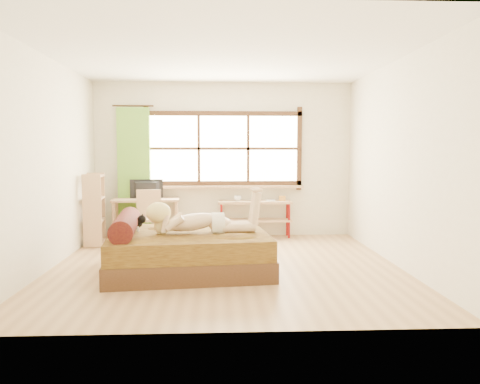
{
  "coord_description": "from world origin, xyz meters",
  "views": [
    {
      "loc": [
        -0.09,
        -6.02,
        1.5
      ],
      "look_at": [
        0.2,
        0.2,
        0.96
      ],
      "focal_mm": 35.0,
      "sensor_mm": 36.0,
      "label": 1
    }
  ],
  "objects_px": {
    "pipe_shelf": "(256,211)",
    "bookshelf": "(94,209)",
    "woman": "(200,209)",
    "desk": "(146,204)",
    "chair": "(148,214)",
    "kitten": "(132,222)",
    "bed": "(185,250)"
  },
  "relations": [
    {
      "from": "pipe_shelf",
      "to": "bookshelf",
      "type": "height_order",
      "value": "bookshelf"
    },
    {
      "from": "woman",
      "to": "bookshelf",
      "type": "relative_size",
      "value": 1.2
    },
    {
      "from": "desk",
      "to": "chair",
      "type": "bearing_deg",
      "value": -80.35
    },
    {
      "from": "pipe_shelf",
      "to": "chair",
      "type": "bearing_deg",
      "value": -163.91
    },
    {
      "from": "woman",
      "to": "chair",
      "type": "xyz_separation_m",
      "value": [
        -0.91,
        1.84,
        -0.3
      ]
    },
    {
      "from": "chair",
      "to": "pipe_shelf",
      "type": "distance_m",
      "value": 1.85
    },
    {
      "from": "chair",
      "to": "woman",
      "type": "bearing_deg",
      "value": -68.15
    },
    {
      "from": "chair",
      "to": "bookshelf",
      "type": "xyz_separation_m",
      "value": [
        -0.85,
        -0.08,
        0.09
      ]
    },
    {
      "from": "chair",
      "to": "pipe_shelf",
      "type": "xyz_separation_m",
      "value": [
        1.79,
        0.49,
        -0.02
      ]
    },
    {
      "from": "bookshelf",
      "to": "woman",
      "type": "bearing_deg",
      "value": -51.23
    },
    {
      "from": "bookshelf",
      "to": "kitten",
      "type": "bearing_deg",
      "value": -67.29
    },
    {
      "from": "bed",
      "to": "pipe_shelf",
      "type": "relative_size",
      "value": 1.65
    },
    {
      "from": "bed",
      "to": "kitten",
      "type": "distance_m",
      "value": 0.76
    },
    {
      "from": "desk",
      "to": "chair",
      "type": "relative_size",
      "value": 1.32
    },
    {
      "from": "desk",
      "to": "pipe_shelf",
      "type": "bearing_deg",
      "value": -0.91
    },
    {
      "from": "kitten",
      "to": "desk",
      "type": "distance_m",
      "value": 2.06
    },
    {
      "from": "bed",
      "to": "desk",
      "type": "xyz_separation_m",
      "value": [
        -0.81,
        2.17,
        0.34
      ]
    },
    {
      "from": "bed",
      "to": "desk",
      "type": "relative_size",
      "value": 1.83
    },
    {
      "from": "bed",
      "to": "pipe_shelf",
      "type": "xyz_separation_m",
      "value": [
        1.07,
        2.29,
        0.2
      ]
    },
    {
      "from": "chair",
      "to": "bookshelf",
      "type": "relative_size",
      "value": 0.77
    },
    {
      "from": "desk",
      "to": "chair",
      "type": "distance_m",
      "value": 0.4
    },
    {
      "from": "pipe_shelf",
      "to": "bed",
      "type": "bearing_deg",
      "value": -114.4
    },
    {
      "from": "woman",
      "to": "pipe_shelf",
      "type": "xyz_separation_m",
      "value": [
        0.88,
        2.33,
        -0.32
      ]
    },
    {
      "from": "kitten",
      "to": "bookshelf",
      "type": "bearing_deg",
      "value": 113.03
    },
    {
      "from": "kitten",
      "to": "chair",
      "type": "bearing_deg",
      "value": 85.52
    },
    {
      "from": "woman",
      "to": "bookshelf",
      "type": "xyz_separation_m",
      "value": [
        -1.76,
        1.76,
        -0.2
      ]
    },
    {
      "from": "bed",
      "to": "bookshelf",
      "type": "xyz_separation_m",
      "value": [
        -1.56,
        1.71,
        0.31
      ]
    },
    {
      "from": "desk",
      "to": "kitten",
      "type": "bearing_deg",
      "value": -90.74
    },
    {
      "from": "bed",
      "to": "bookshelf",
      "type": "distance_m",
      "value": 2.34
    },
    {
      "from": "kitten",
      "to": "bookshelf",
      "type": "distance_m",
      "value": 1.84
    },
    {
      "from": "chair",
      "to": "pipe_shelf",
      "type": "height_order",
      "value": "chair"
    },
    {
      "from": "pipe_shelf",
      "to": "bookshelf",
      "type": "xyz_separation_m",
      "value": [
        -2.64,
        -0.57,
        0.11
      ]
    }
  ]
}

